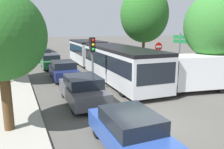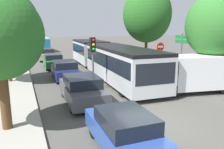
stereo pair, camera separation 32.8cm
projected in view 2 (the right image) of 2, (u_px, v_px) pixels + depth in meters
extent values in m
plane|color=#4F4C47|center=(150.00, 124.00, 9.22)|extent=(200.00, 200.00, 0.00)
cube|color=#9E998E|center=(11.00, 66.00, 22.99)|extent=(3.20, 45.43, 0.14)
cube|color=silver|center=(121.00, 64.00, 15.99)|extent=(3.22, 10.09, 2.15)
cube|color=black|center=(121.00, 59.00, 15.92)|extent=(3.22, 9.70, 0.94)
cube|color=black|center=(121.00, 48.00, 15.75)|extent=(3.22, 10.09, 0.21)
cube|color=silver|center=(90.00, 52.00, 24.70)|extent=(3.05, 6.95, 2.15)
cube|color=black|center=(90.00, 48.00, 24.62)|extent=(3.05, 6.68, 0.94)
cube|color=black|center=(90.00, 41.00, 24.45)|extent=(3.05, 6.95, 0.21)
cylinder|color=black|center=(99.00, 56.00, 21.07)|extent=(2.03, 1.16, 1.98)
cube|color=black|center=(156.00, 74.00, 11.39)|extent=(2.35, 0.24, 1.15)
cylinder|color=black|center=(156.00, 85.00, 13.60)|extent=(0.37, 1.06, 1.05)
cylinder|color=black|center=(123.00, 88.00, 12.86)|extent=(0.37, 1.06, 1.05)
cylinder|color=black|center=(119.00, 68.00, 19.47)|extent=(0.37, 1.06, 1.05)
cylinder|color=black|center=(95.00, 69.00, 18.74)|extent=(0.37, 1.06, 1.05)
cylinder|color=black|center=(99.00, 59.00, 25.24)|extent=(0.37, 1.06, 1.05)
cylinder|color=black|center=(80.00, 60.00, 24.50)|extent=(0.37, 1.06, 1.05)
cube|color=teal|center=(38.00, 43.00, 40.25)|extent=(3.19, 11.48, 1.97)
cube|color=black|center=(38.00, 41.00, 40.18)|extent=(3.18, 10.91, 0.83)
cube|color=silver|center=(37.00, 37.00, 40.03)|extent=(3.19, 11.48, 0.20)
cylinder|color=black|center=(30.00, 46.00, 43.25)|extent=(0.35, 1.00, 0.99)
cylinder|color=black|center=(41.00, 46.00, 44.16)|extent=(0.35, 1.00, 0.99)
cylinder|color=black|center=(34.00, 49.00, 36.97)|extent=(0.35, 1.00, 0.99)
cylinder|color=black|center=(47.00, 49.00, 37.88)|extent=(0.35, 1.00, 0.99)
cube|color=#284799|center=(124.00, 135.00, 7.10)|extent=(1.78, 3.94, 0.63)
cube|color=black|center=(126.00, 120.00, 6.90)|extent=(1.58, 2.09, 0.48)
cylinder|color=black|center=(93.00, 129.00, 8.05)|extent=(0.22, 0.60, 0.59)
cylinder|color=black|center=(128.00, 124.00, 8.53)|extent=(0.22, 0.60, 0.59)
cube|color=#47474C|center=(82.00, 92.00, 11.76)|extent=(1.96, 4.35, 0.69)
cube|color=black|center=(82.00, 81.00, 11.54)|extent=(1.75, 2.30, 0.53)
cylinder|color=black|center=(64.00, 91.00, 12.81)|extent=(0.25, 0.66, 0.65)
cylinder|color=black|center=(89.00, 89.00, 13.34)|extent=(0.25, 0.66, 0.65)
cylinder|color=black|center=(73.00, 107.00, 10.30)|extent=(0.25, 0.66, 0.65)
cylinder|color=black|center=(103.00, 103.00, 10.83)|extent=(0.25, 0.66, 0.65)
cube|color=navy|center=(65.00, 72.00, 17.26)|extent=(1.93, 4.27, 0.68)
cube|color=black|center=(65.00, 64.00, 17.04)|extent=(1.72, 2.26, 0.52)
cylinder|color=black|center=(54.00, 73.00, 18.29)|extent=(0.24, 0.65, 0.64)
cylinder|color=black|center=(71.00, 71.00, 18.81)|extent=(0.24, 0.65, 0.64)
cylinder|color=black|center=(58.00, 80.00, 15.82)|extent=(0.24, 0.65, 0.64)
cylinder|color=black|center=(78.00, 78.00, 16.34)|extent=(0.24, 0.65, 0.64)
cube|color=#236638|center=(53.00, 62.00, 22.16)|extent=(1.89, 4.18, 0.67)
cube|color=black|center=(53.00, 57.00, 21.94)|extent=(1.68, 2.21, 0.51)
cylinder|color=black|center=(45.00, 63.00, 23.17)|extent=(0.24, 0.64, 0.63)
cylinder|color=black|center=(59.00, 63.00, 23.68)|extent=(0.24, 0.64, 0.63)
cylinder|color=black|center=(47.00, 67.00, 20.75)|extent=(0.24, 0.64, 0.63)
cylinder|color=black|center=(63.00, 67.00, 21.26)|extent=(0.24, 0.64, 0.63)
cube|color=tan|center=(46.00, 55.00, 27.52)|extent=(1.97, 4.36, 0.70)
cube|color=black|center=(46.00, 51.00, 27.30)|extent=(1.75, 2.31, 0.53)
cylinder|color=black|center=(40.00, 57.00, 28.57)|extent=(0.25, 0.66, 0.66)
cylinder|color=black|center=(52.00, 56.00, 29.10)|extent=(0.25, 0.66, 0.66)
cylinder|color=black|center=(41.00, 59.00, 26.05)|extent=(0.25, 0.66, 0.66)
cylinder|color=black|center=(54.00, 59.00, 26.58)|extent=(0.25, 0.66, 0.66)
cube|color=white|center=(200.00, 71.00, 13.70)|extent=(4.39, 2.71, 2.00)
cube|color=white|center=(163.00, 81.00, 13.28)|extent=(1.23, 2.03, 1.00)
cylinder|color=black|center=(175.00, 92.00, 12.66)|extent=(0.75, 0.37, 0.72)
cylinder|color=black|center=(163.00, 84.00, 14.26)|extent=(0.75, 0.37, 0.72)
cylinder|color=black|center=(207.00, 82.00, 14.95)|extent=(0.75, 0.37, 0.72)
cylinder|color=#56595E|center=(93.00, 64.00, 14.03)|extent=(0.12, 0.12, 3.40)
cube|color=black|center=(93.00, 45.00, 13.77)|extent=(0.35, 0.28, 0.90)
sphere|color=red|center=(94.00, 40.00, 13.59)|extent=(0.18, 0.18, 0.18)
sphere|color=#EAAD14|center=(94.00, 45.00, 13.65)|extent=(0.18, 0.18, 0.18)
sphere|color=green|center=(94.00, 49.00, 13.71)|extent=(0.18, 0.18, 0.18)
cylinder|color=#56595E|center=(160.00, 62.00, 18.30)|extent=(0.08, 0.08, 2.40)
cylinder|color=red|center=(160.00, 47.00, 18.04)|extent=(0.70, 0.03, 0.70)
cube|color=white|center=(161.00, 47.00, 18.02)|extent=(0.50, 0.04, 0.14)
cylinder|color=#56595E|center=(181.00, 56.00, 17.30)|extent=(0.10, 0.10, 3.60)
cube|color=#197A38|center=(182.00, 37.00, 16.99)|extent=(0.21, 1.40, 0.28)
cube|color=#197A38|center=(182.00, 41.00, 17.06)|extent=(0.21, 1.40, 0.28)
cylinder|color=#51381E|center=(5.00, 101.00, 8.29)|extent=(0.37, 0.37, 2.49)
cylinder|color=#51381E|center=(9.00, 65.00, 15.89)|extent=(0.26, 0.26, 2.64)
ellipsoid|color=#286623|center=(5.00, 22.00, 15.26)|extent=(4.64, 4.64, 4.66)
ellipsoid|color=#286623|center=(4.00, 32.00, 15.85)|extent=(2.78, 2.78, 2.56)
cylinder|color=#51381E|center=(213.00, 69.00, 14.64)|extent=(0.33, 0.33, 2.54)
ellipsoid|color=#33752D|center=(217.00, 25.00, 14.05)|extent=(4.03, 4.03, 4.31)
cylinder|color=#51381E|center=(146.00, 50.00, 23.97)|extent=(0.32, 0.32, 3.19)
ellipsoid|color=#286623|center=(147.00, 14.00, 23.18)|extent=(5.14, 5.14, 5.96)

